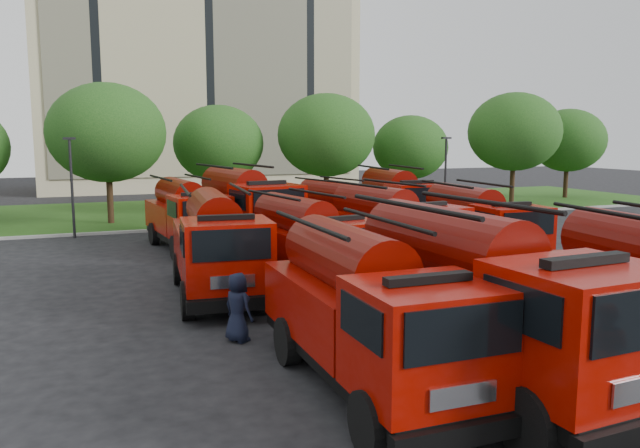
# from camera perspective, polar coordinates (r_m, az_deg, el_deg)

# --- Properties ---
(ground) EXTENTS (140.00, 140.00, 0.00)m
(ground) POSITION_cam_1_polar(r_m,az_deg,el_deg) (19.97, 8.72, -7.03)
(ground) COLOR black
(ground) RESTS_ON ground
(lawn) EXTENTS (70.00, 16.00, 0.12)m
(lawn) POSITION_cam_1_polar(r_m,az_deg,el_deg) (44.06, -8.41, 1.30)
(lawn) COLOR #234612
(lawn) RESTS_ON ground
(curb) EXTENTS (70.00, 0.30, 0.14)m
(curb) POSITION_cam_1_polar(r_m,az_deg,el_deg) (36.27, -5.53, -0.07)
(curb) COLOR gray
(curb) RESTS_ON ground
(apartment_building) EXTENTS (30.00, 14.18, 25.00)m
(apartment_building) POSITION_cam_1_polar(r_m,az_deg,el_deg) (66.07, -11.30, 14.26)
(apartment_building) COLOR #C8B994
(apartment_building) RESTS_ON ground
(tree_2) EXTENTS (6.72, 6.72, 8.22)m
(tree_2) POSITION_cam_1_polar(r_m,az_deg,el_deg) (38.21, -18.90, 7.90)
(tree_2) COLOR #382314
(tree_2) RESTS_ON ground
(tree_3) EXTENTS (5.88, 5.88, 7.19)m
(tree_3) POSITION_cam_1_polar(r_m,az_deg,el_deg) (41.59, -9.27, 7.27)
(tree_3) COLOR #382314
(tree_3) RESTS_ON ground
(tree_4) EXTENTS (6.55, 6.55, 8.01)m
(tree_4) POSITION_cam_1_polar(r_m,az_deg,el_deg) (42.21, 0.58, 8.11)
(tree_4) COLOR #382314
(tree_4) RESTS_ON ground
(tree_5) EXTENTS (5.46, 5.46, 6.68)m
(tree_5) POSITION_cam_1_polar(r_m,az_deg,el_deg) (46.16, 8.26, 6.94)
(tree_5) COLOR #382314
(tree_5) RESTS_ON ground
(tree_6) EXTENTS (6.89, 6.89, 8.42)m
(tree_6) POSITION_cam_1_polar(r_m,az_deg,el_deg) (49.39, 17.35, 8.05)
(tree_6) COLOR #382314
(tree_6) RESTS_ON ground
(tree_7) EXTENTS (6.05, 6.05, 7.39)m
(tree_7) POSITION_cam_1_polar(r_m,az_deg,el_deg) (55.47, 21.73, 7.12)
(tree_7) COLOR #382314
(tree_7) RESTS_ON ground
(lamp_post_0) EXTENTS (0.60, 0.25, 5.11)m
(lamp_post_0) POSITION_cam_1_polar(r_m,az_deg,el_deg) (33.94, -21.76, 3.64)
(lamp_post_0) COLOR black
(lamp_post_0) RESTS_ON ground
(lamp_post_1) EXTENTS (0.60, 0.25, 5.11)m
(lamp_post_1) POSITION_cam_1_polar(r_m,az_deg,el_deg) (40.30, 11.40, 4.65)
(lamp_post_1) COLOR black
(lamp_post_1) RESTS_ON ground
(fire_truck_0) EXTENTS (2.69, 7.15, 3.24)m
(fire_truck_0) POSITION_cam_1_polar(r_m,az_deg,el_deg) (12.89, 4.34, -7.88)
(fire_truck_0) COLOR black
(fire_truck_0) RESTS_ON ground
(fire_truck_1) EXTENTS (3.25, 8.04, 3.59)m
(fire_truck_1) POSITION_cam_1_polar(r_m,az_deg,el_deg) (13.42, 14.45, -6.69)
(fire_truck_1) COLOR black
(fire_truck_1) RESTS_ON ground
(fire_truck_4) EXTENTS (3.21, 7.47, 3.30)m
(fire_truck_4) POSITION_cam_1_polar(r_m,az_deg,el_deg) (20.55, -9.37, -1.87)
(fire_truck_4) COLOR black
(fire_truck_4) RESTS_ON ground
(fire_truck_5) EXTENTS (3.22, 7.00, 3.07)m
(fire_truck_5) POSITION_cam_1_polar(r_m,az_deg,el_deg) (21.27, -1.08, -1.76)
(fire_truck_5) COLOR black
(fire_truck_5) RESTS_ON ground
(fire_truck_6) EXTENTS (3.27, 7.29, 3.21)m
(fire_truck_6) POSITION_cam_1_polar(r_m,az_deg,el_deg) (24.37, 6.36, -0.38)
(fire_truck_6) COLOR black
(fire_truck_6) RESTS_ON ground
(fire_truck_7) EXTENTS (2.92, 7.05, 3.14)m
(fire_truck_7) POSITION_cam_1_polar(r_m,az_deg,el_deg) (25.76, 14.15, -0.20)
(fire_truck_7) COLOR black
(fire_truck_7) RESTS_ON ground
(fire_truck_8) EXTENTS (3.09, 7.15, 3.16)m
(fire_truck_8) POSITION_cam_1_polar(r_m,az_deg,el_deg) (29.26, -12.15, 0.85)
(fire_truck_8) COLOR black
(fire_truck_8) RESTS_ON ground
(fire_truck_9) EXTENTS (3.86, 8.32, 3.65)m
(fire_truck_9) POSITION_cam_1_polar(r_m,az_deg,el_deg) (29.83, -7.01, 1.57)
(fire_truck_9) COLOR black
(fire_truck_9) RESTS_ON ground
(fire_truck_10) EXTENTS (3.49, 6.67, 2.89)m
(fire_truck_10) POSITION_cam_1_polar(r_m,az_deg,el_deg) (31.58, 1.77, 1.29)
(fire_truck_10) COLOR black
(fire_truck_10) RESTS_ON ground
(fire_truck_11) EXTENTS (3.37, 7.75, 3.42)m
(fire_truck_11) POSITION_cam_1_polar(r_m,az_deg,el_deg) (33.08, 7.03, 2.01)
(fire_truck_11) COLOR black
(fire_truck_11) RESTS_ON ground
(firefighter_4) EXTENTS (0.92, 1.03, 1.77)m
(firefighter_4) POSITION_cam_1_polar(r_m,az_deg,el_deg) (16.24, -7.48, -10.57)
(firefighter_4) COLOR black
(firefighter_4) RESTS_ON ground
(firefighter_5) EXTENTS (1.51, 0.68, 1.61)m
(firefighter_5) POSITION_cam_1_polar(r_m,az_deg,el_deg) (27.18, 14.64, -3.17)
(firefighter_5) COLOR #952B0B
(firefighter_5) RESTS_ON ground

